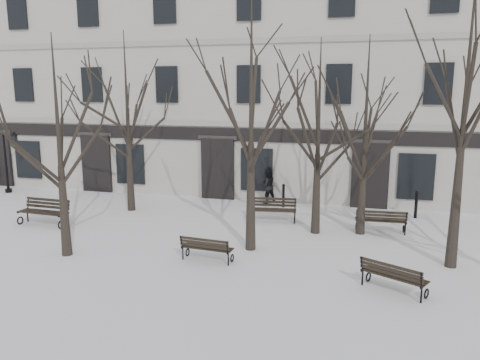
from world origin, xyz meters
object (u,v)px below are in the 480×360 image
(bench_0, at_px, (44,211))
(lamp_post, at_px, (9,158))
(bench_4, at_px, (381,220))
(tree_0, at_px, (57,120))
(tree_2, at_px, (467,84))
(bench_3, at_px, (273,209))
(tree_1, at_px, (251,88))
(bench_1, at_px, (206,248))
(bench_2, at_px, (393,276))

(bench_0, height_order, lamp_post, lamp_post)
(bench_4, bearing_deg, lamp_post, -10.43)
(tree_0, relative_size, tree_2, 0.80)
(bench_3, relative_size, bench_4, 1.05)
(bench_3, bearing_deg, tree_1, -98.14)
(bench_3, distance_m, bench_4, 4.14)
(tree_1, relative_size, bench_1, 5.09)
(bench_4, bearing_deg, bench_2, 88.59)
(bench_0, xyz_separation_m, bench_4, (12.57, 2.21, -0.06))
(tree_1, bearing_deg, bench_3, 88.89)
(tree_2, bearing_deg, tree_1, -179.80)
(tree_0, height_order, bench_2, tree_0)
(bench_2, bearing_deg, tree_2, -99.37)
(tree_1, height_order, bench_0, tree_1)
(bench_2, xyz_separation_m, bench_4, (-0.15, 5.24, 0.03))
(tree_0, relative_size, bench_2, 3.91)
(bench_3, bearing_deg, lamp_post, 165.57)
(tree_2, xyz_separation_m, bench_4, (-1.92, 2.92, -4.82))
(tree_0, xyz_separation_m, bench_2, (9.85, -0.30, -3.80))
(tree_2, xyz_separation_m, bench_3, (-6.03, 3.44, -4.80))
(bench_1, relative_size, bench_3, 0.85)
(tree_0, xyz_separation_m, bench_0, (-2.87, 2.73, -3.71))
(bench_2, bearing_deg, tree_0, 26.23)
(bench_2, distance_m, bench_3, 7.17)
(tree_2, relative_size, bench_1, 5.19)
(bench_1, height_order, bench_2, bench_2)
(tree_0, bearing_deg, bench_4, 27.03)
(bench_3, bearing_deg, tree_0, -142.67)
(bench_2, xyz_separation_m, lamp_post, (-18.11, 7.56, 1.34))
(tree_2, relative_size, bench_2, 4.88)
(tree_1, bearing_deg, tree_2, 0.20)
(tree_0, distance_m, bench_3, 8.67)
(bench_0, relative_size, bench_2, 1.17)
(bench_2, height_order, bench_3, bench_3)
(tree_2, distance_m, lamp_post, 20.85)
(tree_0, relative_size, tree_1, 0.82)
(bench_1, height_order, lamp_post, lamp_post)
(tree_0, bearing_deg, bench_0, 136.43)
(tree_2, distance_m, bench_3, 8.44)
(bench_1, bearing_deg, bench_2, 176.01)
(bench_0, distance_m, bench_3, 8.89)
(tree_0, height_order, bench_3, tree_0)
(tree_2, height_order, bench_3, tree_2)
(tree_0, relative_size, bench_4, 3.73)
(tree_0, relative_size, bench_0, 3.34)
(tree_2, bearing_deg, tree_0, -170.12)
(bench_2, relative_size, bench_3, 0.91)
(tree_0, distance_m, bench_1, 5.92)
(tree_2, distance_m, bench_0, 15.27)
(bench_1, bearing_deg, bench_3, -97.48)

